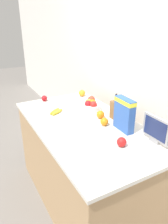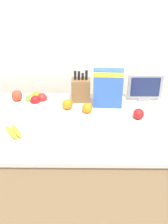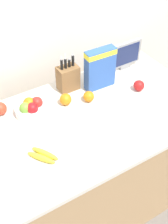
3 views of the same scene
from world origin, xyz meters
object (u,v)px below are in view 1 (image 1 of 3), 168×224
Objects in this scene: apple_leftmost at (91,100)px; orange_front_right at (100,115)px; apple_front at (122,142)px; fruit_bowl at (91,106)px; orange_front_center at (82,93)px; orange_front_left at (104,122)px; cereal_box at (124,113)px; apple_near_bananas at (44,98)px; knife_block at (118,110)px; banana_bunch at (56,112)px; small_monitor at (156,129)px.

orange_front_right is (0.39, -0.13, -0.00)m from apple_leftmost.
orange_front_right is at bearing 165.17° from apple_front.
fruit_bowl is 0.44m from orange_front_center.
apple_front reaches higher than orange_front_left.
fruit_bowl is at bearing -176.38° from cereal_box.
apple_leftmost is (-0.16, 0.10, -0.00)m from fruit_bowl.
cereal_box reaches higher than apple_near_bananas.
cereal_box reaches higher than orange_front_right.
knife_block is at bearing 54.48° from orange_front_right.
orange_front_left is at bearing 17.09° from apple_near_bananas.
banana_bunch is 0.84m from apple_front.
small_monitor reaches higher than apple_front.
cereal_box reaches higher than orange_front_left.
knife_block is 4.30× the size of apple_near_bananas.
fruit_bowl is at bearing 167.69° from orange_front_left.
cereal_box is 0.32m from orange_front_right.
orange_front_center is (-1.22, 0.02, -0.08)m from small_monitor.
apple_leftmost is 1.14× the size of orange_front_left.
orange_front_right is at bearing -13.02° from orange_front_center.
apple_leftmost is at bearing 98.39° from banana_bunch.
knife_block is at bearing 47.89° from banana_bunch.
small_monitor reaches higher than orange_front_center.
knife_block reaches higher than apple_near_bananas.
apple_near_bananas is (-0.48, -0.34, -0.01)m from fruit_bowl.
orange_front_right reaches higher than apple_near_bananas.
orange_front_center is (-0.26, 0.02, -0.00)m from apple_leftmost.
cereal_box is 3.48× the size of apple_leftmost.
knife_block is 3.68× the size of orange_front_right.
orange_front_center is at bearing 175.60° from cereal_box.
orange_front_right is (0.32, 0.33, 0.02)m from banana_bunch.
apple_near_bananas is 0.86× the size of orange_front_right.
banana_bunch is at bearing -134.46° from orange_front_right.
cereal_box reaches higher than banana_bunch.
small_monitor is 3.22× the size of orange_front_center.
apple_near_bananas is at bearing -97.74° from orange_front_center.
knife_block is 0.74m from orange_front_center.
cereal_box reaches higher than orange_front_center.
cereal_box is at bearing 1.68° from fruit_bowl.
cereal_box is 3.73× the size of orange_front_right.
orange_front_right is (-0.50, 0.13, 0.00)m from apple_front.
apple_near_bananas is at bearing -125.68° from apple_leftmost.
orange_front_right is (-0.10, -0.13, -0.05)m from knife_block.
orange_front_right is at bearing -167.23° from small_monitor.
orange_front_right is (-0.57, -0.13, -0.08)m from small_monitor.
apple_front is (-0.08, -0.26, -0.08)m from small_monitor.
knife_block is 0.92m from apple_near_bananas.
small_monitor is 3.51× the size of orange_front_left.
orange_front_left is at bearing 167.12° from apple_front.
knife_block is at bearing 179.55° from small_monitor.
cereal_box is (-0.28, -0.08, 0.04)m from small_monitor.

